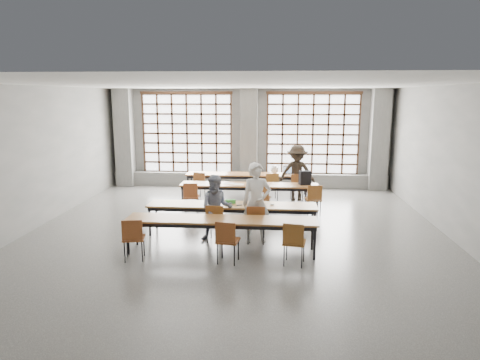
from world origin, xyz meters
name	(u,v)px	position (x,y,z in m)	size (l,w,h in m)	color
floor	(236,233)	(0.00, 0.00, 0.00)	(11.00, 11.00, 0.00)	#4F4F4D
ceiling	(235,85)	(0.00, 0.00, 3.50)	(11.00, 11.00, 0.00)	silver
wall_back	(249,138)	(0.00, 5.50, 1.75)	(10.00, 10.00, 0.00)	#5B5B59
wall_front	(190,238)	(0.00, -5.50, 1.75)	(10.00, 10.00, 0.00)	#5B5B59
wall_left	(31,159)	(-5.00, 0.00, 1.75)	(11.00, 11.00, 0.00)	#5B5B59
wall_right	(457,164)	(5.00, 0.00, 1.75)	(11.00, 11.00, 0.00)	#5B5B59
column_left	(125,138)	(-4.50, 5.22, 1.75)	(0.60, 0.55, 3.50)	#585856
column_mid	(249,139)	(0.00, 5.22, 1.75)	(0.60, 0.55, 3.50)	#585856
column_right	(379,140)	(4.50, 5.22, 1.75)	(0.60, 0.55, 3.50)	#585856
window_left	(187,134)	(-2.25, 5.42, 1.90)	(3.32, 0.12, 3.00)	white
window_right	(313,134)	(2.25, 5.42, 1.90)	(3.32, 0.12, 3.00)	white
sill_ledge	(249,180)	(0.00, 5.30, 0.25)	(9.80, 0.35, 0.50)	#585856
desk_row_a	(247,176)	(0.02, 3.93, 0.66)	(4.00, 0.70, 0.73)	brown
desk_row_b	(249,186)	(0.19, 2.27, 0.66)	(4.00, 0.70, 0.73)	brown
desk_row_c	(232,207)	(-0.08, -0.10, 0.66)	(4.00, 0.70, 0.73)	brown
desk_row_d	(221,222)	(-0.19, -1.32, 0.66)	(4.00, 0.70, 0.73)	brown
chair_back_left	(201,183)	(-1.40, 3.30, 0.54)	(0.53, 0.53, 0.88)	maroon
chair_back_mid	(272,184)	(0.84, 3.30, 0.54)	(0.49, 0.50, 0.88)	brown
chair_back_right	(297,184)	(1.63, 3.30, 0.54)	(0.45, 0.46, 0.88)	brown
chair_mid_left	(191,195)	(-1.40, 1.64, 0.54)	(0.45, 0.45, 0.88)	brown
chair_mid_centre	(262,196)	(0.58, 1.64, 0.54)	(0.46, 0.46, 0.88)	brown
chair_mid_right	(314,197)	(2.00, 1.64, 0.54)	(0.46, 0.46, 0.88)	brown
chair_front_left	(216,219)	(-0.39, -0.72, 0.54)	(0.45, 0.46, 0.88)	brown
chair_front_right	(256,220)	(0.52, -0.72, 0.54)	(0.43, 0.43, 0.88)	brown
chair_near_left	(133,235)	(-1.87, -1.95, 0.54)	(0.49, 0.49, 0.88)	brown
chair_near_mid	(227,238)	(0.00, -1.95, 0.54)	(0.48, 0.48, 0.88)	brown
chair_near_right	(294,239)	(1.30, -1.95, 0.54)	(0.49, 0.49, 0.88)	brown
student_male	(257,203)	(0.52, -0.60, 0.90)	(0.66, 0.43, 1.81)	silver
student_female	(217,208)	(-0.38, -0.60, 0.76)	(0.74, 0.58, 1.52)	navy
student_back	(297,173)	(1.62, 3.43, 0.87)	(1.13, 0.65, 1.75)	black
laptop_front	(256,201)	(0.48, 0.01, 0.79)	(0.39, 0.34, 0.26)	silver
laptop_back	(288,172)	(1.38, 4.04, 0.79)	(0.39, 0.34, 0.26)	#ADADB2
mouse	(272,204)	(0.87, -0.12, 0.75)	(0.10, 0.06, 0.04)	white
green_box	(230,202)	(-0.13, -0.02, 0.78)	(0.25, 0.09, 0.09)	green
phone	(239,205)	(0.10, -0.20, 0.74)	(0.13, 0.06, 0.01)	black
paper_sheet_a	(229,183)	(-0.41, 2.32, 0.73)	(0.30, 0.21, 0.00)	white
paper_sheet_b	(239,184)	(-0.11, 2.22, 0.73)	(0.30, 0.21, 0.00)	silver
paper_sheet_c	(253,184)	(0.29, 2.27, 0.73)	(0.30, 0.21, 0.00)	white
backpack	(305,178)	(1.79, 2.32, 0.93)	(0.32, 0.20, 0.40)	black
plastic_bag	(275,170)	(0.92, 3.98, 0.87)	(0.26, 0.21, 0.29)	white
red_pouch	(134,236)	(-1.89, -1.87, 0.50)	(0.20, 0.08, 0.06)	maroon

